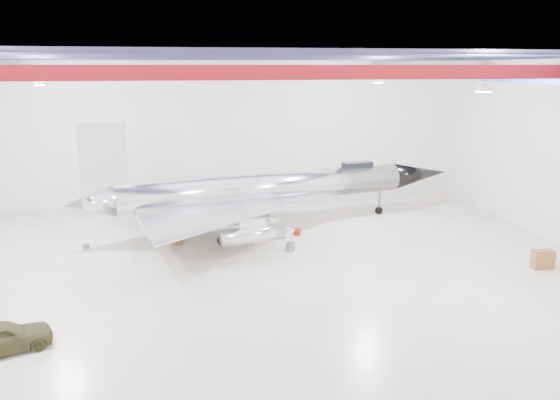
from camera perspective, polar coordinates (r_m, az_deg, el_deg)
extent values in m
plane|color=#BDB496|center=(29.30, -4.82, -7.42)|extent=(40.00, 40.00, 0.00)
plane|color=silver|center=(42.56, -7.36, 6.86)|extent=(40.00, 0.00, 40.00)
plane|color=#0A0F38|center=(27.31, -5.31, 14.62)|extent=(40.00, 40.00, 0.00)
cube|color=maroon|center=(18.39, -2.12, 13.18)|extent=(39.50, 0.25, 0.50)
cube|color=maroon|center=(24.33, -4.48, 13.32)|extent=(39.50, 0.25, 0.50)
cube|color=maroon|center=(30.29, -5.92, 13.39)|extent=(39.50, 0.25, 0.50)
cube|color=maroon|center=(36.27, -6.88, 13.44)|extent=(39.50, 0.25, 0.50)
cube|color=#0D184E|center=(31.01, 17.91, 12.27)|extent=(0.25, 29.50, 0.40)
cube|color=silver|center=(24.83, 20.52, 10.90)|extent=(0.55, 0.55, 0.25)
cube|color=silver|center=(33.89, -23.83, 11.17)|extent=(0.55, 0.55, 0.25)
cube|color=silver|center=(35.61, 10.21, 12.19)|extent=(0.55, 0.55, 0.25)
cylinder|color=silver|center=(36.20, -1.35, 1.29)|extent=(19.53, 5.63, 1.95)
cone|color=black|center=(42.05, 14.37, 2.63)|extent=(5.16, 2.85, 1.95)
cone|color=silver|center=(33.94, -19.33, -0.36)|extent=(3.25, 2.47, 1.95)
cube|color=silver|center=(33.49, -18.01, 4.01)|extent=(2.70, 0.64, 4.39)
cube|color=black|center=(38.92, 8.08, 3.59)|extent=(2.26, 1.18, 0.49)
cylinder|color=silver|center=(30.70, -2.84, -3.68)|extent=(3.81, 1.57, 0.88)
cylinder|color=silver|center=(32.92, -4.27, -2.49)|extent=(3.81, 1.57, 0.88)
cylinder|color=silver|center=(38.33, -7.01, -0.19)|extent=(3.81, 1.57, 0.88)
cylinder|color=silver|center=(40.63, -7.93, 0.58)|extent=(3.81, 1.57, 0.88)
cylinder|color=#59595B|center=(40.53, 10.33, -0.25)|extent=(0.18, 0.18, 1.76)
cylinder|color=black|center=(40.68, 10.29, -1.08)|extent=(0.58, 0.31, 0.55)
cylinder|color=#59595B|center=(33.23, -6.12, -3.25)|extent=(0.18, 0.18, 1.76)
cylinder|color=black|center=(33.41, -6.09, -4.24)|extent=(0.58, 0.31, 0.55)
cylinder|color=#59595B|center=(37.76, -8.21, -1.21)|extent=(0.18, 0.18, 1.76)
cylinder|color=black|center=(37.92, -8.18, -2.10)|extent=(0.58, 0.31, 0.55)
imported|color=#37351B|center=(23.74, -27.17, -12.67)|extent=(3.94, 2.67, 1.25)
cube|color=brown|center=(32.61, 25.76, -5.61)|extent=(1.17, 0.66, 1.03)
cube|color=olive|center=(33.91, -10.69, -4.27)|extent=(0.71, 0.65, 0.40)
cube|color=#A01510|center=(35.00, -10.10, -3.72)|extent=(0.58, 0.53, 0.33)
cylinder|color=#59595B|center=(32.24, 1.09, -4.91)|extent=(0.61, 0.61, 0.47)
cube|color=#59595B|center=(34.70, -19.60, -4.56)|extent=(0.37, 0.31, 0.25)
cylinder|color=#A01510|center=(35.22, 1.83, -3.33)|extent=(0.52, 0.52, 0.41)
cube|color=olive|center=(33.67, -3.18, -4.20)|extent=(0.63, 0.58, 0.36)
cylinder|color=#59595B|center=(38.53, -4.89, -1.91)|extent=(0.45, 0.45, 0.33)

